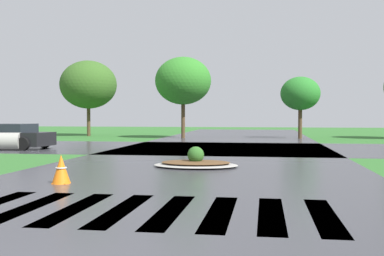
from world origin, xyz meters
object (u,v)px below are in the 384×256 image
at_px(drainage_pipe_stack, 4,141).
at_px(traffic_cone, 61,169).
at_px(median_island, 196,163).
at_px(car_blue_compact, 9,137).

bearing_deg(drainage_pipe_stack, traffic_cone, -53.44).
relative_size(median_island, car_blue_compact, 0.61).
relative_size(drainage_pipe_stack, traffic_cone, 2.37).
bearing_deg(traffic_cone, drainage_pipe_stack, 126.56).
height_order(median_island, car_blue_compact, car_blue_compact).
height_order(median_island, traffic_cone, traffic_cone).
relative_size(median_island, traffic_cone, 3.85).
bearing_deg(car_blue_compact, median_island, 153.30).
bearing_deg(median_island, drainage_pipe_stack, 150.60).
xyz_separation_m(car_blue_compact, drainage_pipe_stack, (0.35, -1.03, -0.17)).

